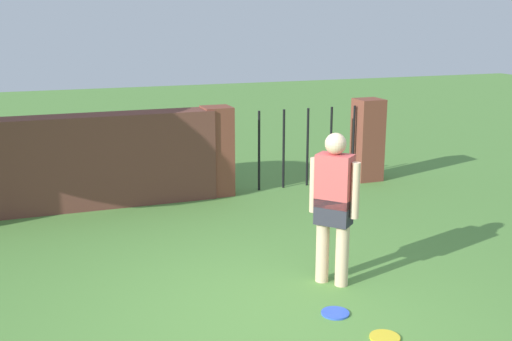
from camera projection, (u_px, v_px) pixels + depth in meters
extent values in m
plane|color=#568C3D|center=(271.00, 315.00, 5.94)|extent=(40.00, 40.00, 0.00)
cube|color=brown|center=(71.00, 163.00, 9.06)|extent=(4.22, 0.50, 1.37)
cylinder|color=beige|center=(323.00, 243.00, 6.59)|extent=(0.14, 0.14, 0.85)
cylinder|color=beige|center=(342.00, 247.00, 6.49)|extent=(0.14, 0.14, 0.85)
cube|color=#2D2D38|center=(334.00, 211.00, 6.45)|extent=(0.40, 0.42, 0.28)
cube|color=#CC4C4C|center=(334.00, 181.00, 6.37)|extent=(0.40, 0.42, 0.55)
sphere|color=beige|center=(336.00, 144.00, 6.28)|extent=(0.22, 0.22, 0.22)
cylinder|color=beige|center=(314.00, 185.00, 6.50)|extent=(0.09, 0.09, 0.58)
cylinder|color=beige|center=(355.00, 191.00, 6.29)|extent=(0.09, 0.09, 0.58)
cube|color=brown|center=(217.00, 151.00, 9.79)|extent=(0.44, 0.44, 1.40)
cube|color=brown|center=(367.00, 140.00, 10.68)|extent=(0.44, 0.44, 1.40)
cylinder|color=black|center=(234.00, 153.00, 9.89)|extent=(0.04, 0.04, 1.30)
cylinder|color=black|center=(259.00, 151.00, 10.03)|extent=(0.04, 0.04, 1.30)
cylinder|color=black|center=(284.00, 149.00, 10.17)|extent=(0.04, 0.04, 1.30)
cylinder|color=black|center=(308.00, 147.00, 10.32)|extent=(0.04, 0.04, 1.30)
cylinder|color=black|center=(331.00, 145.00, 10.46)|extent=(0.04, 0.04, 1.30)
cylinder|color=black|center=(353.00, 144.00, 10.60)|extent=(0.04, 0.04, 1.30)
cylinder|color=blue|center=(335.00, 313.00, 5.95)|extent=(0.27, 0.27, 0.02)
cylinder|color=yellow|center=(385.00, 337.00, 5.50)|extent=(0.27, 0.27, 0.02)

